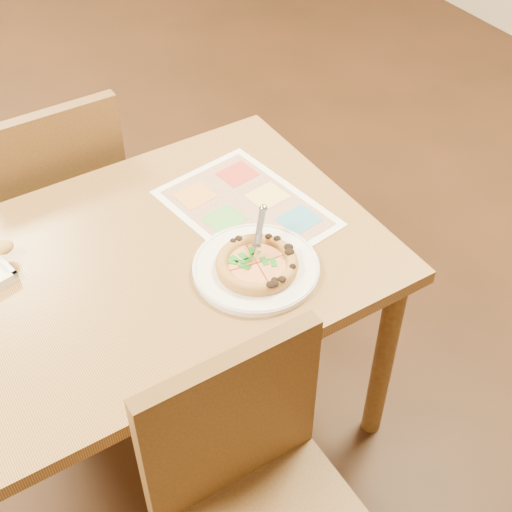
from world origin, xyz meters
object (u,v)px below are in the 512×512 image
chair_far (55,189)px  menu (246,208)px  chair_near (254,484)px  plate (256,268)px  dining_table (132,290)px  pizza (257,264)px  pizza_cutter (259,233)px

chair_far → menu: 0.69m
chair_near → menu: chair_near is taller
plate → chair_far: bearing=108.9°
dining_table → chair_far: bearing=90.0°
pizza → dining_table: bearing=145.0°
plate → pizza: bearing=-103.7°
dining_table → chair_far: size_ratio=2.77×
dining_table → pizza: (0.27, -0.19, 0.11)m
dining_table → chair_near: chair_near is taller
pizza → chair_near: bearing=-122.8°
plate → pizza_cutter: 0.09m
plate → pizza: size_ratio=1.53×
chair_far → pizza: bearing=108.7°
pizza → pizza_cutter: 0.08m
chair_far → plate: 0.84m
chair_far → pizza_cutter: size_ratio=4.31×
plate → pizza_cutter: pizza_cutter is taller
menu → pizza: bearing=-115.2°
pizza_cutter → dining_table: bearing=106.8°
dining_table → pizza_cutter: 0.37m
chair_near → chair_far: size_ratio=1.00×
chair_far → plate: size_ratio=1.47×
chair_near → menu: 0.76m
dining_table → chair_near: 0.61m
chair_near → pizza_cutter: chair_near is taller
chair_near → menu: (0.37, 0.64, 0.16)m
dining_table → pizza_cutter: (0.30, -0.14, 0.16)m
dining_table → menu: (0.37, 0.04, 0.09)m
pizza → pizza_cutter: size_ratio=1.91×
dining_table → menu: size_ratio=2.81×
chair_near → pizza_cutter: size_ratio=4.31×
pizza → menu: bearing=64.8°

